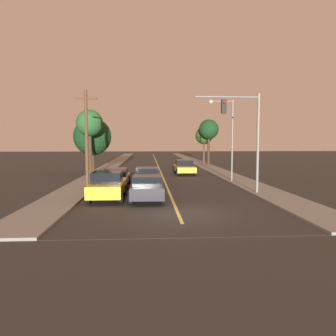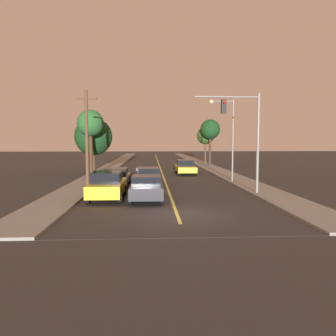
{
  "view_description": "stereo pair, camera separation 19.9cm",
  "coord_description": "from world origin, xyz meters",
  "px_view_note": "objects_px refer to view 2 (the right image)",
  "views": [
    {
      "loc": [
        -1.47,
        -15.69,
        3.55
      ],
      "look_at": [
        0.0,
        8.07,
        1.6
      ],
      "focal_mm": 35.0,
      "sensor_mm": 36.0,
      "label": 1
    },
    {
      "loc": [
        -1.27,
        -15.7,
        3.55
      ],
      "look_at": [
        0.0,
        8.07,
        1.6
      ],
      "focal_mm": 35.0,
      "sensor_mm": 36.0,
      "label": 2
    }
  ],
  "objects_px": {
    "car_near_lane_second": "(147,176)",
    "utility_pole_left": "(87,137)",
    "tree_left_far": "(93,137)",
    "streetlamp_right": "(227,129)",
    "traffic_signal_mast": "(244,127)",
    "tree_left_near": "(90,124)",
    "car_outer_lane_front": "(107,185)",
    "car_outer_lane_second": "(117,177)",
    "car_far_oncoming": "(185,167)",
    "tree_right_near": "(210,130)",
    "car_near_lane_front": "(146,188)",
    "tree_right_far": "(205,136)"
  },
  "relations": [
    {
      "from": "car_outer_lane_front",
      "to": "tree_left_near",
      "type": "distance_m",
      "value": 13.71
    },
    {
      "from": "car_near_lane_second",
      "to": "tree_left_far",
      "type": "bearing_deg",
      "value": 120.63
    },
    {
      "from": "streetlamp_right",
      "to": "tree_left_far",
      "type": "relative_size",
      "value": 1.17
    },
    {
      "from": "traffic_signal_mast",
      "to": "tree_left_far",
      "type": "xyz_separation_m",
      "value": [
        -12.35,
        14.5,
        -0.47
      ]
    },
    {
      "from": "car_near_lane_front",
      "to": "tree_left_far",
      "type": "relative_size",
      "value": 0.72
    },
    {
      "from": "car_outer_lane_front",
      "to": "streetlamp_right",
      "type": "relative_size",
      "value": 0.67
    },
    {
      "from": "car_near_lane_front",
      "to": "tree_right_near",
      "type": "xyz_separation_m",
      "value": [
        8.97,
        28.21,
        4.45
      ]
    },
    {
      "from": "utility_pole_left",
      "to": "streetlamp_right",
      "type": "bearing_deg",
      "value": 14.57
    },
    {
      "from": "car_near_lane_front",
      "to": "car_near_lane_second",
      "type": "xyz_separation_m",
      "value": [
        -0.0,
        6.5,
        -0.0
      ]
    },
    {
      "from": "tree_left_far",
      "to": "utility_pole_left",
      "type": "bearing_deg",
      "value": -82.83
    },
    {
      "from": "car_near_lane_second",
      "to": "utility_pole_left",
      "type": "height_order",
      "value": "utility_pole_left"
    },
    {
      "from": "car_outer_lane_front",
      "to": "car_near_lane_second",
      "type": "bearing_deg",
      "value": 67.95
    },
    {
      "from": "streetlamp_right",
      "to": "car_far_oncoming",
      "type": "bearing_deg",
      "value": 111.82
    },
    {
      "from": "car_outer_lane_front",
      "to": "car_far_oncoming",
      "type": "bearing_deg",
      "value": 66.84
    },
    {
      "from": "traffic_signal_mast",
      "to": "tree_left_near",
      "type": "bearing_deg",
      "value": 137.09
    },
    {
      "from": "streetlamp_right",
      "to": "car_outer_lane_second",
      "type": "bearing_deg",
      "value": -165.85
    },
    {
      "from": "utility_pole_left",
      "to": "tree_left_near",
      "type": "distance_m",
      "value": 7.89
    },
    {
      "from": "car_outer_lane_front",
      "to": "tree_right_near",
      "type": "bearing_deg",
      "value": 67.64
    },
    {
      "from": "car_near_lane_second",
      "to": "car_outer_lane_front",
      "type": "distance_m",
      "value": 6.38
    },
    {
      "from": "utility_pole_left",
      "to": "tree_left_near",
      "type": "height_order",
      "value": "utility_pole_left"
    },
    {
      "from": "car_near_lane_front",
      "to": "utility_pole_left",
      "type": "xyz_separation_m",
      "value": [
        -4.52,
        5.48,
        3.1
      ]
    },
    {
      "from": "car_near_lane_front",
      "to": "tree_left_far",
      "type": "height_order",
      "value": "tree_left_far"
    },
    {
      "from": "tree_right_near",
      "to": "tree_left_far",
      "type": "bearing_deg",
      "value": -141.7
    },
    {
      "from": "tree_right_far",
      "to": "car_outer_lane_second",
      "type": "bearing_deg",
      "value": -114.66
    },
    {
      "from": "car_near_lane_front",
      "to": "car_far_oncoming",
      "type": "xyz_separation_m",
      "value": [
        3.98,
        15.47,
        0.01
      ]
    },
    {
      "from": "car_near_lane_second",
      "to": "traffic_signal_mast",
      "type": "xyz_separation_m",
      "value": [
        6.44,
        -4.53,
        3.73
      ]
    },
    {
      "from": "car_outer_lane_second",
      "to": "car_near_lane_second",
      "type": "bearing_deg",
      "value": 9.4
    },
    {
      "from": "car_outer_lane_front",
      "to": "tree_left_far",
      "type": "bearing_deg",
      "value": 102.45
    },
    {
      "from": "tree_left_near",
      "to": "tree_left_far",
      "type": "distance_m",
      "value": 3.52
    },
    {
      "from": "car_far_oncoming",
      "to": "streetlamp_right",
      "type": "bearing_deg",
      "value": 111.82
    },
    {
      "from": "car_near_lane_second",
      "to": "car_outer_lane_front",
      "type": "xyz_separation_m",
      "value": [
        -2.4,
        -5.92,
        0.09
      ]
    },
    {
      "from": "traffic_signal_mast",
      "to": "tree_right_near",
      "type": "xyz_separation_m",
      "value": [
        2.53,
        26.24,
        0.72
      ]
    },
    {
      "from": "car_outer_lane_second",
      "to": "tree_left_far",
      "type": "height_order",
      "value": "tree_left_far"
    },
    {
      "from": "car_near_lane_second",
      "to": "streetlamp_right",
      "type": "distance_m",
      "value": 8.05
    },
    {
      "from": "car_near_lane_second",
      "to": "utility_pole_left",
      "type": "bearing_deg",
      "value": -167.28
    },
    {
      "from": "utility_pole_left",
      "to": "car_near_lane_front",
      "type": "bearing_deg",
      "value": -50.46
    },
    {
      "from": "car_near_lane_second",
      "to": "traffic_signal_mast",
      "type": "distance_m",
      "value": 8.72
    },
    {
      "from": "car_outer_lane_front",
      "to": "car_far_oncoming",
      "type": "xyz_separation_m",
      "value": [
        6.37,
        14.89,
        -0.07
      ]
    },
    {
      "from": "tree_right_far",
      "to": "car_outer_lane_front",
      "type": "bearing_deg",
      "value": -110.46
    },
    {
      "from": "car_outer_lane_second",
      "to": "utility_pole_left",
      "type": "bearing_deg",
      "value": -163.64
    },
    {
      "from": "tree_left_far",
      "to": "tree_right_far",
      "type": "distance_m",
      "value": 19.87
    },
    {
      "from": "car_near_lane_front",
      "to": "car_near_lane_second",
      "type": "height_order",
      "value": "car_near_lane_front"
    },
    {
      "from": "car_outer_lane_front",
      "to": "traffic_signal_mast",
      "type": "xyz_separation_m",
      "value": [
        8.84,
        1.39,
        3.64
      ]
    },
    {
      "from": "car_far_oncoming",
      "to": "tree_right_near",
      "type": "xyz_separation_m",
      "value": [
        4.99,
        12.74,
        4.44
      ]
    },
    {
      "from": "utility_pole_left",
      "to": "tree_right_far",
      "type": "height_order",
      "value": "utility_pole_left"
    },
    {
      "from": "tree_right_near",
      "to": "car_outer_lane_front",
      "type": "bearing_deg",
      "value": -112.36
    },
    {
      "from": "utility_pole_left",
      "to": "traffic_signal_mast",
      "type": "bearing_deg",
      "value": -17.75
    },
    {
      "from": "car_outer_lane_second",
      "to": "tree_left_far",
      "type": "distance_m",
      "value": 11.42
    },
    {
      "from": "car_outer_lane_second",
      "to": "tree_left_far",
      "type": "relative_size",
      "value": 0.81
    },
    {
      "from": "car_near_lane_front",
      "to": "streetlamp_right",
      "type": "relative_size",
      "value": 0.61
    }
  ]
}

